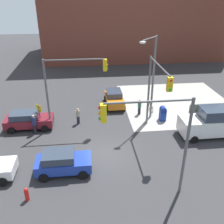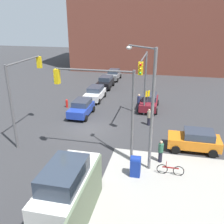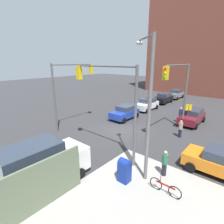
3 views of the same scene
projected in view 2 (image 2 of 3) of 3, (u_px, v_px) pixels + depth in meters
name	position (u px, v px, depth m)	size (l,w,h in m)	color
ground_plane	(90.00, 129.00, 22.78)	(120.00, 120.00, 0.00)	#333335
sidewalk_corner	(206.00, 217.00, 12.77)	(12.00, 12.00, 0.01)	#9E9B93
building_brick_west	(152.00, 3.00, 47.10)	(16.00, 28.00, 23.84)	brown
traffic_signal_nw_corner	(144.00, 76.00, 22.43)	(5.43, 0.36, 6.50)	#59595B
traffic_signal_se_corner	(24.00, 84.00, 19.70)	(5.14, 0.36, 6.50)	#59595B
traffic_signal_ne_corner	(102.00, 97.00, 16.53)	(0.36, 5.54, 6.50)	#59595B
street_lamp_corner	(149.00, 101.00, 15.47)	(1.99, 2.06, 8.00)	slate
warning_sign_two_way	(147.00, 98.00, 26.17)	(0.48, 0.48, 2.40)	#4C4C4C
mailbox_blue	(135.00, 165.00, 15.85)	(0.56, 0.64, 1.43)	navy
fire_hydrant	(67.00, 103.00, 28.00)	(0.26, 0.26, 0.94)	red
coupe_maroon	(149.00, 102.00, 27.45)	(4.30, 2.02, 1.62)	maroon
coupe_blue	(81.00, 108.00, 25.55)	(3.83, 2.02, 1.62)	#1E389E
hatchback_white	(95.00, 93.00, 30.43)	(4.13, 2.02, 1.62)	white
hatchback_orange	(195.00, 140.00, 18.93)	(2.02, 3.87, 1.62)	orange
sedan_gray	(114.00, 75.00, 40.08)	(3.97, 2.02, 1.62)	slate
hatchback_black	(105.00, 82.00, 35.57)	(3.92, 2.02, 1.62)	black
van_white_delivery	(67.00, 185.00, 13.19)	(5.40, 2.32, 2.62)	white
pedestrian_crossing	(161.00, 151.00, 17.34)	(0.36, 0.36, 1.65)	#2D664C
pedestrian_waiting	(149.00, 117.00, 23.26)	(0.36, 0.36, 1.62)	#9E937A
pedestrian_walking_north	(139.00, 102.00, 26.96)	(0.36, 0.36, 1.82)	navy
bicycle_leaning_on_fence	(170.00, 170.00, 16.11)	(0.05, 1.75, 0.97)	black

